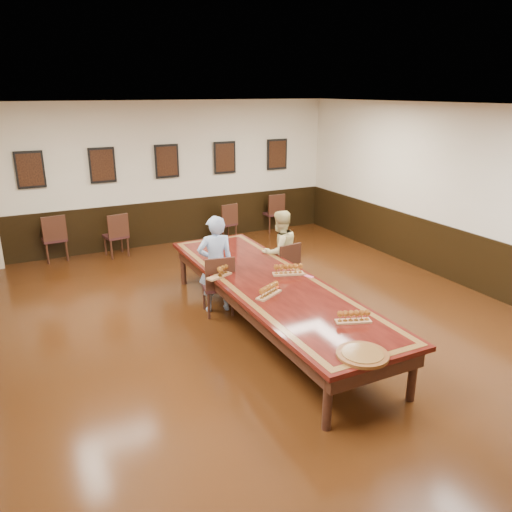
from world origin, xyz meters
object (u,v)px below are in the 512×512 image
chair_woman (283,267)px  spare_chair_c (225,222)px  spare_chair_b (116,234)px  person_woman (280,252)px  carved_platter (362,355)px  conference_table (271,291)px  person_man (216,264)px  spare_chair_d (273,212)px  chair_man (218,284)px  spare_chair_a (54,237)px

chair_woman → spare_chair_c: bearing=-104.0°
spare_chair_b → person_woman: person_woman is taller
carved_platter → conference_table: bearing=86.2°
chair_woman → person_man: 1.38m
person_man → spare_chair_c: bearing=-105.8°
spare_chair_b → conference_table: size_ratio=0.19×
spare_chair_b → chair_woman: bearing=113.4°
conference_table → spare_chair_d: bearing=61.4°
conference_table → carved_platter: (-0.15, -2.31, 0.16)m
spare_chair_c → spare_chair_d: (1.43, 0.31, 0.02)m
spare_chair_d → carved_platter: bearing=68.6°
chair_woman → carved_platter: size_ratio=1.47×
chair_man → conference_table: 1.02m
person_woman → conference_table: 1.52m
spare_chair_c → spare_chair_a: bearing=-13.7°
spare_chair_b → spare_chair_c: bearing=170.1°
chair_woman → chair_man: bearing=3.6°
chair_woman → spare_chair_c: (0.35, 3.37, -0.01)m
chair_man → person_man: size_ratio=0.63×
chair_man → person_woman: bearing=-154.7°
person_woman → spare_chair_a: bearing=-54.5°
spare_chair_b → person_man: person_man is taller
spare_chair_c → spare_chair_d: 1.46m
spare_chair_d → chair_woman: bearing=64.1°
spare_chair_a → carved_platter: spare_chair_a is taller
spare_chair_a → spare_chair_b: spare_chair_a is taller
spare_chair_b → person_woman: (2.17, -3.29, 0.25)m
spare_chair_c → chair_woman: bearing=74.8°
carved_platter → chair_woman: bearing=73.7°
chair_woman → person_man: person_man is taller
spare_chair_b → conference_table: 4.74m
spare_chair_d → carved_platter: spare_chair_d is taller
chair_woman → spare_chair_d: spare_chair_d is taller
spare_chair_d → spare_chair_b: bearing=4.1°
chair_man → spare_chair_a: (-2.05, 3.94, 0.00)m
spare_chair_d → person_woman: (-1.80, -3.58, 0.25)m
spare_chair_a → spare_chair_c: bearing=171.4°
chair_woman → spare_chair_d: (1.78, 3.68, 0.02)m
spare_chair_b → spare_chair_c: 2.54m
chair_man → spare_chair_c: bearing=-105.4°
spare_chair_b → chair_man: bearing=93.5°
chair_man → carved_platter: bearing=105.5°
chair_man → carved_platter: size_ratio=1.56×
chair_man → spare_chair_c: size_ratio=1.08×
person_man → person_woman: bearing=-158.8°
spare_chair_c → person_woman: 3.30m
chair_man → person_man: bearing=-90.0°
chair_man → person_woman: size_ratio=0.68×
spare_chair_d → person_woman: 4.01m
spare_chair_d → spare_chair_c: bearing=12.2°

